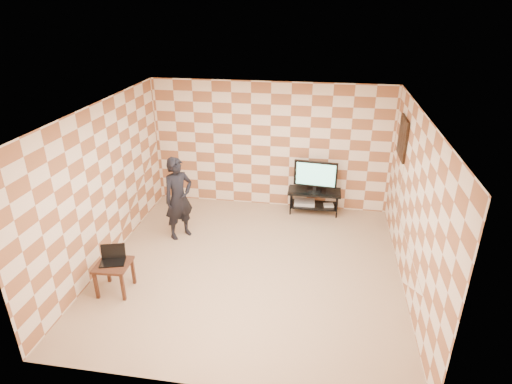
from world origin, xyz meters
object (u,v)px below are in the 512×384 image
tv_stand (314,196)px  person (179,198)px  side_table (114,269)px  tv (316,175)px

tv_stand → person: (-2.48, -1.41, 0.43)m
tv_stand → side_table: 4.36m
tv → person: size_ratio=0.56×
side_table → person: (0.47, 1.80, 0.39)m
side_table → person: size_ratio=0.33×
tv → person: 2.85m
tv → side_table: size_ratio=1.70×
tv → side_table: bearing=-132.7°
tv_stand → person: bearing=-150.4°
tv_stand → side_table: bearing=-132.6°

